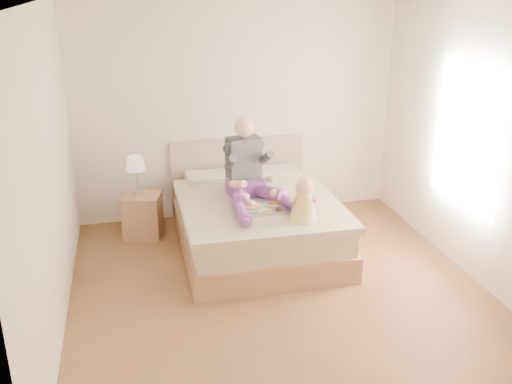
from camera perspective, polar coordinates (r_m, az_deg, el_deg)
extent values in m
cube|color=brown|center=(5.67, 2.36, -9.90)|extent=(4.00, 4.20, 0.01)
cube|color=silver|center=(4.89, 2.85, 18.49)|extent=(4.00, 4.20, 0.02)
cube|color=white|center=(7.10, -1.93, 8.18)|extent=(4.00, 0.02, 2.70)
cube|color=white|center=(3.30, 12.33, -7.58)|extent=(4.00, 0.02, 2.70)
cube|color=white|center=(5.00, -20.12, 1.50)|extent=(0.02, 4.20, 2.70)
cube|color=white|center=(5.96, 21.54, 4.28)|extent=(0.02, 4.20, 2.70)
cube|color=white|center=(6.10, 20.46, 5.26)|extent=(0.02, 1.30, 1.60)
cube|color=beige|center=(6.09, 20.42, 5.26)|extent=(0.01, 1.18, 1.48)
cube|color=#916344|center=(6.48, 0.04, -4.38)|extent=(1.68, 2.13, 0.28)
cube|color=#BDAD8D|center=(6.37, 0.04, -2.27)|extent=(1.60, 2.05, 0.24)
cube|color=#BDAD8D|center=(6.18, 0.35, -1.39)|extent=(1.70, 1.80, 0.09)
cube|color=beige|center=(6.93, -4.40, 1.26)|extent=(0.62, 0.40, 0.14)
cube|color=beige|center=(7.07, 1.70, 1.72)|extent=(0.62, 0.40, 0.14)
cube|color=gray|center=(7.32, -1.84, 1.65)|extent=(1.70, 0.08, 1.00)
cube|color=#916344|center=(6.84, -11.25, -2.31)|extent=(0.50, 0.47, 0.52)
cylinder|color=#AAABB0|center=(6.80, -11.73, 0.01)|extent=(0.12, 0.12, 0.04)
cylinder|color=#AAABB0|center=(6.75, -11.82, 1.17)|extent=(0.02, 0.02, 0.25)
cone|color=beige|center=(6.68, -11.95, 2.85)|extent=(0.22, 0.22, 0.16)
cube|color=#72388C|center=(6.34, -1.04, 0.53)|extent=(0.42, 0.36, 0.18)
cube|color=#34353B|center=(6.30, -1.25, 3.36)|extent=(0.39, 0.27, 0.48)
sphere|color=#F8BD9B|center=(6.17, -1.18, 6.49)|extent=(0.22, 0.22, 0.22)
cylinder|color=#72388C|center=(6.08, -1.64, -0.48)|extent=(0.25, 0.54, 0.22)
cylinder|color=#72388C|center=(5.72, -1.45, -2.06)|extent=(0.13, 0.46, 0.12)
sphere|color=#72388C|center=(5.52, -1.03, -3.03)|extent=(0.11, 0.11, 0.11)
cylinder|color=#34353B|center=(6.10, -2.55, 2.97)|extent=(0.11, 0.30, 0.25)
cylinder|color=#F8BD9B|center=(5.99, -1.83, 0.82)|extent=(0.15, 0.32, 0.16)
sphere|color=#F8BD9B|center=(5.91, -1.04, -0.52)|extent=(0.09, 0.09, 0.09)
cylinder|color=#72388C|center=(6.19, 1.15, -0.08)|extent=(0.38, 0.53, 0.22)
cylinder|color=#72388C|center=(5.92, 3.65, -1.27)|extent=(0.27, 0.48, 0.12)
sphere|color=#72388C|center=(5.76, 4.95, -2.07)|extent=(0.11, 0.11, 0.11)
cylinder|color=#34353B|center=(6.24, 0.93, 3.39)|extent=(0.16, 0.31, 0.25)
cylinder|color=#F8BD9B|center=(6.12, 1.53, 1.27)|extent=(0.09, 0.31, 0.16)
sphere|color=#F8BD9B|center=(6.02, 1.82, -0.11)|extent=(0.09, 0.09, 0.09)
cube|color=#AAABB0|center=(5.96, 0.52, -1.69)|extent=(0.52, 0.42, 0.01)
cylinder|color=#3FB7B7|center=(5.95, -0.48, -1.58)|extent=(0.29, 0.29, 0.02)
cylinder|color=#D88848|center=(5.94, -0.48, -1.41)|extent=(0.20, 0.20, 0.02)
cylinder|color=silver|center=(6.05, -1.25, -0.77)|extent=(0.09, 0.09, 0.10)
torus|color=silver|center=(6.06, -0.76, -0.72)|extent=(0.02, 0.07, 0.07)
cylinder|color=#996B4B|center=(6.03, -1.25, -0.35)|extent=(0.08, 0.08, 0.01)
cylinder|color=silver|center=(6.05, 1.60, -1.21)|extent=(0.16, 0.16, 0.01)
cube|color=#D88848|center=(6.05, 1.61, -1.06)|extent=(0.10, 0.09, 0.02)
cylinder|color=silver|center=(5.86, 0.93, -1.98)|extent=(0.16, 0.16, 0.01)
ellipsoid|color=#AD122D|center=(5.85, 1.16, -1.86)|extent=(0.04, 0.03, 0.01)
cylinder|color=white|center=(6.03, 2.30, -0.70)|extent=(0.08, 0.08, 0.13)
cylinder|color=orange|center=(6.03, 2.30, -0.72)|extent=(0.07, 0.07, 0.13)
cylinder|color=white|center=(5.88, 2.34, -1.75)|extent=(0.08, 0.08, 0.04)
cylinder|color=#451C09|center=(5.88, 2.34, -1.75)|extent=(0.07, 0.07, 0.03)
cone|color=#F3CC4C|center=(5.67, 4.79, -1.44)|extent=(0.27, 0.27, 0.29)
sphere|color=#F8BD9B|center=(5.60, 4.85, 0.57)|extent=(0.18, 0.18, 0.18)
cylinder|color=#F8BD9B|center=(5.83, 4.15, -1.82)|extent=(0.13, 0.21, 0.07)
sphere|color=#F8BD9B|center=(5.92, 4.02, -1.44)|extent=(0.06, 0.06, 0.06)
cylinder|color=#F8BD9B|center=(5.65, 3.72, -0.88)|extent=(0.11, 0.15, 0.12)
cylinder|color=#F8BD9B|center=(5.84, 5.13, -1.81)|extent=(0.08, 0.21, 0.07)
sphere|color=#F8BD9B|center=(5.93, 5.10, -1.44)|extent=(0.06, 0.06, 0.06)
cylinder|color=#F8BD9B|center=(5.67, 5.86, -0.87)|extent=(0.06, 0.15, 0.12)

